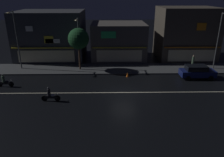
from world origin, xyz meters
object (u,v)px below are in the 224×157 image
(pedestrian_on_sidewalk, at_px, (193,62))
(parked_car_near_kerb, at_px, (197,72))
(motorcycle_lead, at_px, (50,95))
(traffic_cone, at_px, (127,75))
(streetlamp_mid, at_px, (79,39))
(motorcycle_following, at_px, (5,82))
(streetlamp_east, at_px, (219,37))
(streetlamp_west, at_px, (16,36))

(pedestrian_on_sidewalk, distance_m, parked_car_near_kerb, 3.88)
(motorcycle_lead, bearing_deg, traffic_cone, -149.18)
(streetlamp_mid, xyz_separation_m, motorcycle_following, (-7.90, -6.41, -3.60))
(streetlamp_east, height_order, motorcycle_following, streetlamp_east)
(traffic_cone, bearing_deg, streetlamp_east, 11.82)
(streetlamp_west, relative_size, streetlamp_east, 1.03)
(streetlamp_west, bearing_deg, parked_car_near_kerb, -8.90)
(streetlamp_west, height_order, streetlamp_mid, streetlamp_west)
(traffic_cone, bearing_deg, pedestrian_on_sidewalk, 18.02)
(streetlamp_east, relative_size, motorcycle_lead, 4.02)
(pedestrian_on_sidewalk, xyz_separation_m, traffic_cone, (-9.57, -3.11, -0.72))
(streetlamp_east, bearing_deg, motorcycle_following, -168.19)
(parked_car_near_kerb, bearing_deg, pedestrian_on_sidewalk, 77.76)
(streetlamp_mid, relative_size, motorcycle_following, 3.64)
(streetlamp_west, height_order, pedestrian_on_sidewalk, streetlamp_west)
(pedestrian_on_sidewalk, height_order, parked_car_near_kerb, pedestrian_on_sidewalk)
(streetlamp_mid, distance_m, parked_car_near_kerb, 16.17)
(streetlamp_west, relative_size, pedestrian_on_sidewalk, 4.31)
(streetlamp_east, height_order, parked_car_near_kerb, streetlamp_east)
(streetlamp_west, xyz_separation_m, streetlamp_mid, (8.28, 0.37, -0.50))
(streetlamp_west, bearing_deg, motorcycle_lead, -56.35)
(parked_car_near_kerb, relative_size, traffic_cone, 7.82)
(streetlamp_west, bearing_deg, pedestrian_on_sidewalk, 0.22)
(parked_car_near_kerb, xyz_separation_m, traffic_cone, (-8.74, 0.68, -0.59))
(streetlamp_west, relative_size, streetlamp_mid, 1.14)
(pedestrian_on_sidewalk, xyz_separation_m, motorcycle_following, (-24.01, -6.13, -0.36))
(streetlamp_west, distance_m, traffic_cone, 15.77)
(streetlamp_west, bearing_deg, traffic_cone, -11.50)
(motorcycle_following, bearing_deg, streetlamp_mid, 38.84)
(streetlamp_west, relative_size, motorcycle_lead, 4.14)
(streetlamp_west, distance_m, pedestrian_on_sidewalk, 24.67)
(streetlamp_west, distance_m, streetlamp_east, 27.29)
(motorcycle_following, bearing_deg, streetlamp_east, 11.62)
(streetlamp_east, bearing_deg, traffic_cone, -168.18)
(pedestrian_on_sidewalk, height_order, motorcycle_lead, pedestrian_on_sidewalk)
(streetlamp_west, distance_m, streetlamp_mid, 8.30)
(streetlamp_mid, xyz_separation_m, parked_car_near_kerb, (15.29, -4.07, -3.36))
(streetlamp_west, xyz_separation_m, motorcycle_lead, (6.51, -9.78, -4.10))
(pedestrian_on_sidewalk, distance_m, motorcycle_following, 24.78)
(motorcycle_lead, bearing_deg, parked_car_near_kerb, -168.68)
(motorcycle_following, relative_size, traffic_cone, 3.45)
(streetlamp_mid, xyz_separation_m, streetlamp_east, (19.01, -0.78, 0.38))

